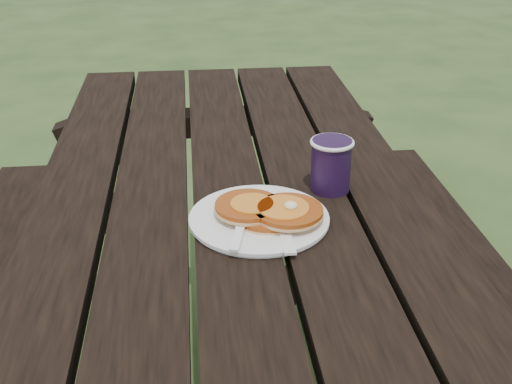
{
  "coord_description": "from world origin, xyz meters",
  "views": [
    {
      "loc": [
        -0.06,
        -1.03,
        1.32
      ],
      "look_at": [
        0.04,
        -0.04,
        0.8
      ],
      "focal_mm": 45.0,
      "sensor_mm": 36.0,
      "label": 1
    }
  ],
  "objects": [
    {
      "name": "plate",
      "position": [
        0.04,
        -0.05,
        0.76
      ],
      "size": [
        0.27,
        0.27,
        0.01
      ],
      "primitive_type": "cylinder",
      "rotation": [
        0.0,
        0.0,
        0.15
      ],
      "color": "white",
      "rests_on": "picnic_table"
    },
    {
      "name": "knife",
      "position": [
        0.08,
        -0.09,
        0.76
      ],
      "size": [
        0.02,
        0.18,
        0.0
      ],
      "primitive_type": "cube",
      "rotation": [
        0.0,
        0.0,
        -0.01
      ],
      "color": "white",
      "rests_on": "plate"
    },
    {
      "name": "pancake_stack",
      "position": [
        0.06,
        -0.06,
        0.77
      ],
      "size": [
        0.19,
        0.14,
        0.04
      ],
      "rotation": [
        0.0,
        0.0,
        -0.08
      ],
      "color": "#A14612",
      "rests_on": "plate"
    },
    {
      "name": "picnic_table",
      "position": [
        0.0,
        0.0,
        0.37
      ],
      "size": [
        1.36,
        1.8,
        0.75
      ],
      "color": "black",
      "rests_on": "ground"
    },
    {
      "name": "coffee_cup",
      "position": [
        0.2,
        0.06,
        0.81
      ],
      "size": [
        0.08,
        0.08,
        0.1
      ],
      "rotation": [
        0.0,
        0.0,
        -0.29
      ],
      "color": "black",
      "rests_on": "picnic_table"
    },
    {
      "name": "fork",
      "position": [
        0.0,
        -0.12,
        0.77
      ],
      "size": [
        0.07,
        0.16,
        0.01
      ],
      "primitive_type": null,
      "rotation": [
        0.0,
        0.0,
        -0.23
      ],
      "color": "white",
      "rests_on": "plate"
    }
  ]
}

